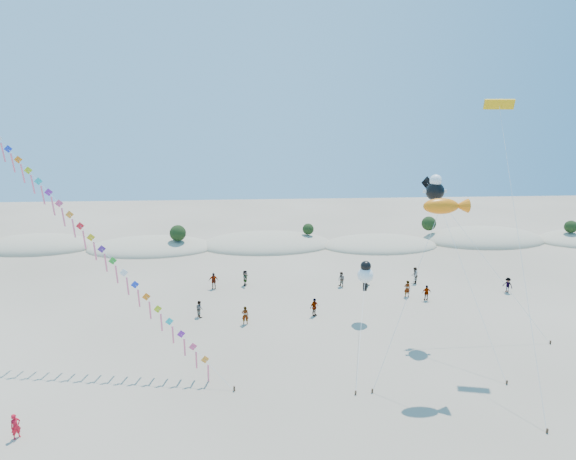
{
  "coord_description": "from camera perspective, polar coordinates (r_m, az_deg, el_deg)",
  "views": [
    {
      "loc": [
        -0.99,
        -20.45,
        19.29
      ],
      "look_at": [
        1.17,
        14.0,
        10.32
      ],
      "focal_mm": 30.0,
      "sensor_mm": 36.0,
      "label": 1
    }
  ],
  "objects": [
    {
      "name": "fish_kite",
      "position": [
        34.64,
        18.19,
        2.68
      ],
      "size": [
        6.73,
        3.14,
        13.16
      ],
      "color": "#3F2D1E",
      "rests_on": "ground"
    },
    {
      "name": "cartoon_kite_low",
      "position": [
        44.56,
        9.17,
        -5.1
      ],
      "size": [
        3.96,
        12.89,
        5.63
      ],
      "color": "#3F2D1E",
      "rests_on": "ground"
    },
    {
      "name": "dark_kite",
      "position": [
        43.14,
        19.52,
        0.75
      ],
      "size": [
        10.38,
        4.98,
        13.48
      ],
      "color": "#3F2D1E",
      "rests_on": "ground"
    },
    {
      "name": "flyer_foreground",
      "position": [
        34.87,
        -29.57,
        -19.58
      ],
      "size": [
        0.66,
        0.69,
        1.58
      ],
      "primitive_type": "imported",
      "rotation": [
        0.0,
        0.0,
        0.87
      ],
      "color": "red",
      "rests_on": "ground"
    },
    {
      "name": "cartoon_kite_high",
      "position": [
        41.88,
        17.05,
        4.61
      ],
      "size": [
        3.87,
        10.07,
        13.78
      ],
      "color": "#3F2D1E",
      "rests_on": "ground"
    },
    {
      "name": "parafoil_kite",
      "position": [
        40.41,
        23.81,
        12.87
      ],
      "size": [
        2.22,
        12.74,
        19.76
      ],
      "color": "#3F2D1E",
      "rests_on": "ground"
    },
    {
      "name": "beachgoers",
      "position": [
        51.33,
        6.3,
        -6.56
      ],
      "size": [
        32.99,
        10.83,
        1.84
      ],
      "color": "slate",
      "rests_on": "ground"
    },
    {
      "name": "kite_train",
      "position": [
        39.89,
        -24.31,
        1.38
      ],
      "size": [
        23.38,
        12.52,
        21.31
      ],
      "color": "#3F2D1E",
      "rests_on": "ground"
    },
    {
      "name": "dune_ridge",
      "position": [
        68.37,
        -1.72,
        -1.74
      ],
      "size": [
        145.3,
        11.49,
        5.57
      ],
      "color": "tan",
      "rests_on": "ground"
    }
  ]
}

